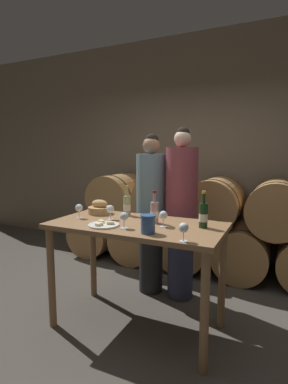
{
  "coord_description": "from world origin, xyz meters",
  "views": [
    {
      "loc": [
        1.11,
        -2.22,
        1.55
      ],
      "look_at": [
        0.0,
        0.15,
        1.19
      ],
      "focal_mm": 28.0,
      "sensor_mm": 36.0,
      "label": 1
    }
  ],
  "objects_px": {
    "wine_bottle_white": "(127,205)",
    "cheese_plate": "(104,225)",
    "bread_basket": "(100,208)",
    "wine_glass_left": "(110,209)",
    "blue_crock": "(148,223)",
    "tasting_table": "(137,239)",
    "wine_bottle_rose": "(154,212)",
    "wine_glass_far_right": "(184,228)",
    "person_left": "(151,212)",
    "wine_glass_far_left": "(79,208)",
    "wine_glass_center": "(124,217)",
    "wine_bottle_red": "(203,215)",
    "wine_glass_right": "(163,216)",
    "person_right": "(181,213)"
  },
  "relations": [
    {
      "from": "wine_bottle_white",
      "to": "cheese_plate",
      "type": "xyz_separation_m",
      "value": [
        0.02,
        -0.44,
        -0.09
      ]
    },
    {
      "from": "bread_basket",
      "to": "wine_glass_left",
      "type": "distance_m",
      "value": 0.28
    },
    {
      "from": "wine_bottle_white",
      "to": "blue_crock",
      "type": "height_order",
      "value": "wine_bottle_white"
    },
    {
      "from": "tasting_table",
      "to": "blue_crock",
      "type": "xyz_separation_m",
      "value": [
        0.22,
        -0.24,
        0.21
      ]
    },
    {
      "from": "wine_bottle_white",
      "to": "wine_bottle_rose",
      "type": "relative_size",
      "value": 1.03
    },
    {
      "from": "bread_basket",
      "to": "wine_glass_far_right",
      "type": "distance_m",
      "value": 1.14
    },
    {
      "from": "person_left",
      "to": "wine_bottle_white",
      "type": "xyz_separation_m",
      "value": [
        -0.06,
        -0.44,
        0.15
      ]
    },
    {
      "from": "wine_bottle_white",
      "to": "tasting_table",
      "type": "bearing_deg",
      "value": -47.64
    },
    {
      "from": "wine_glass_far_left",
      "to": "wine_glass_far_right",
      "type": "xyz_separation_m",
      "value": [
        1.08,
        -0.28,
        0.0
      ]
    },
    {
      "from": "person_left",
      "to": "wine_glass_left",
      "type": "relative_size",
      "value": 13.14
    },
    {
      "from": "wine_glass_left",
      "to": "wine_glass_center",
      "type": "height_order",
      "value": "same"
    },
    {
      "from": "wine_bottle_red",
      "to": "wine_glass_right",
      "type": "xyz_separation_m",
      "value": [
        -0.3,
        -0.11,
        -0.01
      ]
    },
    {
      "from": "person_right",
      "to": "wine_glass_right",
      "type": "height_order",
      "value": "person_right"
    },
    {
      "from": "wine_bottle_rose",
      "to": "blue_crock",
      "type": "relative_size",
      "value": 2.0
    },
    {
      "from": "tasting_table",
      "to": "blue_crock",
      "type": "distance_m",
      "value": 0.39
    },
    {
      "from": "wine_bottle_red",
      "to": "blue_crock",
      "type": "distance_m",
      "value": 0.48
    },
    {
      "from": "wine_bottle_white",
      "to": "wine_glass_center",
      "type": "bearing_deg",
      "value": -64.46
    },
    {
      "from": "tasting_table",
      "to": "person_right",
      "type": "distance_m",
      "value": 0.71
    },
    {
      "from": "tasting_table",
      "to": "wine_bottle_red",
      "type": "bearing_deg",
      "value": 10.09
    },
    {
      "from": "blue_crock",
      "to": "wine_glass_far_left",
      "type": "height_order",
      "value": "blue_crock"
    },
    {
      "from": "wine_glass_far_left",
      "to": "wine_glass_right",
      "type": "height_order",
      "value": "same"
    },
    {
      "from": "wine_bottle_red",
      "to": "wine_glass_center",
      "type": "relative_size",
      "value": 2.26
    },
    {
      "from": "person_left",
      "to": "wine_glass_far_right",
      "type": "bearing_deg",
      "value": -55.82
    },
    {
      "from": "blue_crock",
      "to": "wine_glass_left",
      "type": "xyz_separation_m",
      "value": [
        -0.49,
        0.27,
        0.02
      ]
    },
    {
      "from": "cheese_plate",
      "to": "wine_glass_far_left",
      "type": "height_order",
      "value": "wine_glass_far_left"
    },
    {
      "from": "wine_glass_far_left",
      "to": "tasting_table",
      "type": "bearing_deg",
      "value": 4.93
    },
    {
      "from": "bread_basket",
      "to": "wine_glass_right",
      "type": "bearing_deg",
      "value": -15.5
    },
    {
      "from": "wine_bottle_rose",
      "to": "cheese_plate",
      "type": "height_order",
      "value": "wine_bottle_rose"
    },
    {
      "from": "tasting_table",
      "to": "wine_bottle_white",
      "type": "xyz_separation_m",
      "value": [
        -0.22,
        0.24,
        0.23
      ]
    },
    {
      "from": "blue_crock",
      "to": "wine_glass_left",
      "type": "height_order",
      "value": "blue_crock"
    },
    {
      "from": "wine_bottle_red",
      "to": "cheese_plate",
      "type": "bearing_deg",
      "value": -158.83
    },
    {
      "from": "tasting_table",
      "to": "wine_glass_center",
      "type": "height_order",
      "value": "wine_glass_center"
    },
    {
      "from": "cheese_plate",
      "to": "wine_bottle_red",
      "type": "bearing_deg",
      "value": 21.17
    },
    {
      "from": "wine_bottle_red",
      "to": "wine_glass_far_right",
      "type": "distance_m",
      "value": 0.42
    },
    {
      "from": "wine_glass_far_left",
      "to": "wine_glass_right",
      "type": "bearing_deg",
      "value": 2.53
    },
    {
      "from": "person_right",
      "to": "wine_glass_far_right",
      "type": "bearing_deg",
      "value": -71.19
    },
    {
      "from": "wine_bottle_red",
      "to": "wine_glass_center",
      "type": "xyz_separation_m",
      "value": [
        -0.56,
        -0.29,
        -0.01
      ]
    },
    {
      "from": "blue_crock",
      "to": "bread_basket",
      "type": "height_order",
      "value": "same"
    },
    {
      "from": "blue_crock",
      "to": "bread_basket",
      "type": "xyz_separation_m",
      "value": [
        -0.72,
        0.44,
        -0.02
      ]
    },
    {
      "from": "bread_basket",
      "to": "wine_bottle_white",
      "type": "bearing_deg",
      "value": 9.79
    },
    {
      "from": "tasting_table",
      "to": "person_right",
      "type": "height_order",
      "value": "person_right"
    },
    {
      "from": "person_right",
      "to": "wine_bottle_rose",
      "type": "xyz_separation_m",
      "value": [
        -0.04,
        -0.61,
        0.12
      ]
    },
    {
      "from": "cheese_plate",
      "to": "wine_bottle_white",
      "type": "bearing_deg",
      "value": 92.14
    },
    {
      "from": "person_right",
      "to": "wine_glass_far_left",
      "type": "relative_size",
      "value": 13.57
    },
    {
      "from": "wine_glass_far_right",
      "to": "cheese_plate",
      "type": "bearing_deg",
      "value": 169.7
    },
    {
      "from": "bread_basket",
      "to": "cheese_plate",
      "type": "distance_m",
      "value": 0.49
    },
    {
      "from": "person_right",
      "to": "wine_glass_left",
      "type": "height_order",
      "value": "person_right"
    },
    {
      "from": "wine_glass_far_right",
      "to": "wine_glass_far_left",
      "type": "bearing_deg",
      "value": 165.61
    },
    {
      "from": "wine_bottle_white",
      "to": "bread_basket",
      "type": "xyz_separation_m",
      "value": [
        -0.28,
        -0.05,
        -0.05
      ]
    },
    {
      "from": "wine_glass_center",
      "to": "wine_glass_far_right",
      "type": "bearing_deg",
      "value": -14.06
    }
  ]
}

